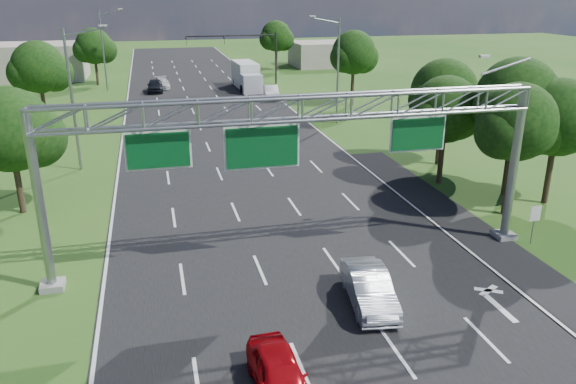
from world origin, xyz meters
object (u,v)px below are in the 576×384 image
object	(u,v)px
silver_sedan	(369,288)
box_truck	(246,76)
regulatory_sign	(535,217)
sign_gantry	(302,122)
red_coupe	(279,374)
traffic_signal	(250,46)

from	to	relation	value
silver_sedan	box_truck	size ratio (longest dim) A/B	0.51
silver_sedan	regulatory_sign	bearing A→B (deg)	26.02
regulatory_sign	silver_sedan	bearing A→B (deg)	-161.32
regulatory_sign	box_truck	world-z (taller)	box_truck
sign_gantry	silver_sedan	world-z (taller)	sign_gantry
red_coupe	silver_sedan	bearing A→B (deg)	40.07
regulatory_sign	sign_gantry	bearing A→B (deg)	175.17
traffic_signal	silver_sedan	world-z (taller)	traffic_signal
traffic_signal	silver_sedan	xyz separation A→B (m)	(-5.45, -57.53, -4.41)
traffic_signal	box_truck	world-z (taller)	traffic_signal
red_coupe	sign_gantry	bearing A→B (deg)	68.28
traffic_signal	box_truck	distance (m)	4.75
regulatory_sign	traffic_signal	distance (m)	54.37
sign_gantry	red_coupe	bearing A→B (deg)	-109.31
regulatory_sign	silver_sedan	distance (m)	10.97
sign_gantry	box_truck	xyz separation A→B (m)	(6.04, 50.05, -5.27)
regulatory_sign	traffic_signal	bearing A→B (deg)	95.20
red_coupe	box_truck	size ratio (longest dim) A/B	0.45
box_truck	silver_sedan	bearing A→B (deg)	-96.85
traffic_signal	silver_sedan	bearing A→B (deg)	-95.41
sign_gantry	box_truck	world-z (taller)	sign_gantry
traffic_signal	box_truck	size ratio (longest dim) A/B	1.36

